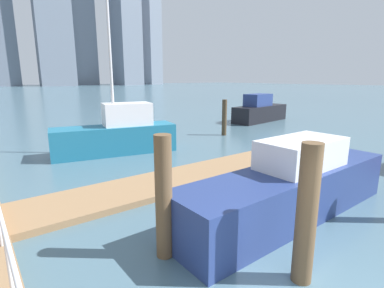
{
  "coord_description": "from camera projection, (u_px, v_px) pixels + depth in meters",
  "views": [
    {
      "loc": [
        -3.3,
        -0.76,
        3.41
      ],
      "look_at": [
        1.47,
        5.59,
        1.63
      ],
      "focal_mm": 27.69,
      "sensor_mm": 36.0,
      "label": 1
    }
  ],
  "objects": [
    {
      "name": "dock_piling_2",
      "position": [
        224.0,
        118.0,
        17.8
      ],
      "size": [
        0.29,
        0.29,
        2.15
      ],
      "primitive_type": "cylinder",
      "color": "#473826",
      "rests_on": "ground_plane"
    },
    {
      "name": "dock_piling_0",
      "position": [
        307.0,
        215.0,
        4.85
      ],
      "size": [
        0.34,
        0.34,
        2.43
      ],
      "primitive_type": "cylinder",
      "color": "brown",
      "rests_on": "ground_plane"
    },
    {
      "name": "skyline_tower_6",
      "position": [
        151.0,
        36.0,
        154.36
      ],
      "size": [
        6.93,
        10.19,
        49.24
      ],
      "primitive_type": "cube",
      "rotation": [
        0.0,
        0.0,
        0.0
      ],
      "color": "gray",
      "rests_on": "ground_plane"
    },
    {
      "name": "skyline_tower_5",
      "position": [
        124.0,
        19.0,
        137.36
      ],
      "size": [
        11.9,
        14.72,
        60.21
      ],
      "primitive_type": "cube",
      "rotation": [
        0.0,
        0.0,
        0.1
      ],
      "color": "slate",
      "rests_on": "ground_plane"
    },
    {
      "name": "dock_piling_3",
      "position": [
        164.0,
        198.0,
        5.56
      ],
      "size": [
        0.33,
        0.33,
        2.42
      ],
      "primitive_type": "cylinder",
      "color": "brown",
      "rests_on": "ground_plane"
    },
    {
      "name": "floating_dock",
      "position": [
        170.0,
        181.0,
        9.7
      ],
      "size": [
        10.29,
        2.0,
        0.18
      ],
      "primitive_type": "cube",
      "color": "#93704C",
      "rests_on": "ground_plane"
    },
    {
      "name": "dock_piling_1",
      "position": [
        146.0,
        131.0,
        15.12
      ],
      "size": [
        0.29,
        0.29,
        1.54
      ],
      "primitive_type": "cylinder",
      "color": "brown",
      "rests_on": "ground_plane"
    },
    {
      "name": "moored_boat_1",
      "position": [
        260.0,
        111.0,
        23.53
      ],
      "size": [
        5.63,
        2.37,
        2.19
      ],
      "color": "black",
      "rests_on": "ground_plane"
    },
    {
      "name": "moored_boat_2",
      "position": [
        117.0,
        134.0,
        13.57
      ],
      "size": [
        5.65,
        2.59,
        9.59
      ],
      "color": "#1E6B8C",
      "rests_on": "ground_plane"
    },
    {
      "name": "ground_plane",
      "position": [
        38.0,
        133.0,
        18.88
      ],
      "size": [
        300.0,
        300.0,
        0.0
      ],
      "primitive_type": "plane",
      "color": "#476675"
    },
    {
      "name": "moored_boat_3",
      "position": [
        292.0,
        187.0,
        7.39
      ],
      "size": [
        6.73,
        1.64,
        1.93
      ],
      "color": "navy",
      "rests_on": "ground_plane"
    },
    {
      "name": "skyline_tower_3",
      "position": [
        53.0,
        25.0,
        121.19
      ],
      "size": [
        14.52,
        9.94,
        48.88
      ],
      "primitive_type": "cube",
      "rotation": [
        0.0,
        0.0,
        -0.08
      ],
      "color": "slate",
      "rests_on": "ground_plane"
    },
    {
      "name": "skyline_tower_4",
      "position": [
        81.0,
        35.0,
        141.13
      ],
      "size": [
        12.98,
        10.86,
        46.62
      ],
      "primitive_type": "cube",
      "rotation": [
        0.0,
        0.0,
        -0.08
      ],
      "color": "gray",
      "rests_on": "ground_plane"
    }
  ]
}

